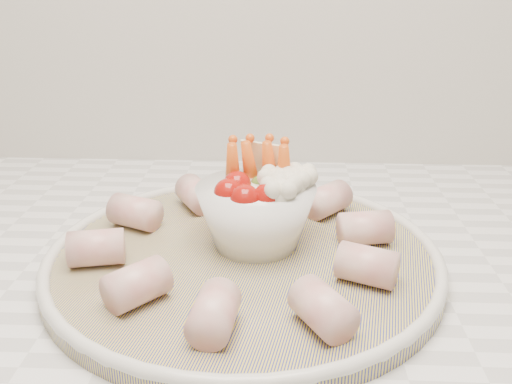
{
  "coord_description": "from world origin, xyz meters",
  "views": [
    {
      "loc": [
        0.08,
        0.95,
        1.2
      ],
      "look_at": [
        0.05,
        1.45,
        0.99
      ],
      "focal_mm": 40.0,
      "sensor_mm": 36.0,
      "label": 1
    }
  ],
  "objects": [
    {
      "name": "serving_platter",
      "position": [
        0.04,
        1.44,
        0.93
      ],
      "size": [
        0.44,
        0.44,
        0.02
      ],
      "color": "navy",
      "rests_on": "kitchen_counter"
    },
    {
      "name": "cured_meat_rolls",
      "position": [
        0.04,
        1.44,
        0.95
      ],
      "size": [
        0.31,
        0.32,
        0.03
      ],
      "color": "#BF5B57",
      "rests_on": "serving_platter"
    },
    {
      "name": "veggie_bowl",
      "position": [
        0.06,
        1.46,
        0.97
      ],
      "size": [
        0.12,
        0.12,
        0.1
      ],
      "color": "white",
      "rests_on": "serving_platter"
    }
  ]
}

